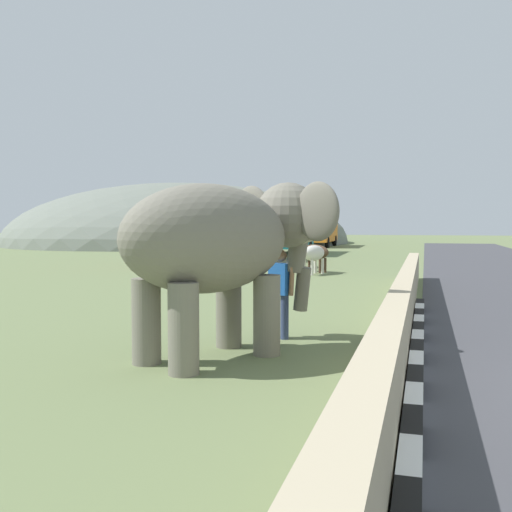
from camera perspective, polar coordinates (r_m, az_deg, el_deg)
The scene contains 11 objects.
striped_curb at distance 7.36m, azimuth 15.28°, elevation -12.72°, with size 16.20×0.20×0.24m.
barrier_parapet at distance 9.58m, azimuth 13.74°, elevation -6.67°, with size 28.00×0.36×1.00m, color tan.
elephant at distance 9.29m, azimuth -3.01°, elevation 1.52°, with size 3.97×3.40×2.86m.
person_handler at distance 10.75m, azimuth 2.41°, elevation -3.23°, with size 0.39×0.63×1.66m.
bus_red at distance 32.00m, azimuth -2.44°, elevation 3.06°, with size 8.97×2.92×3.50m.
bus_teal at distance 41.50m, azimuth 3.03°, elevation 3.08°, with size 8.35×2.72×3.50m.
bus_orange at distance 55.38m, azimuth 6.21°, elevation 3.07°, with size 8.32×2.74×3.50m.
cow_near at distance 28.45m, azimuth 4.17°, elevation 0.61°, with size 1.91×0.75×1.23m.
cow_mid at distance 25.75m, azimuth 5.69°, elevation 0.34°, with size 1.28×1.86×1.23m.
cow_far at distance 24.61m, azimuth 5.62°, elevation 0.22°, with size 1.92×1.06×1.23m.
hill_east at distance 67.81m, azimuth -6.68°, elevation 1.32°, with size 45.67×36.54×13.49m.
Camera 1 is at (-7.43, 3.59, 2.12)m, focal length 40.80 mm.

